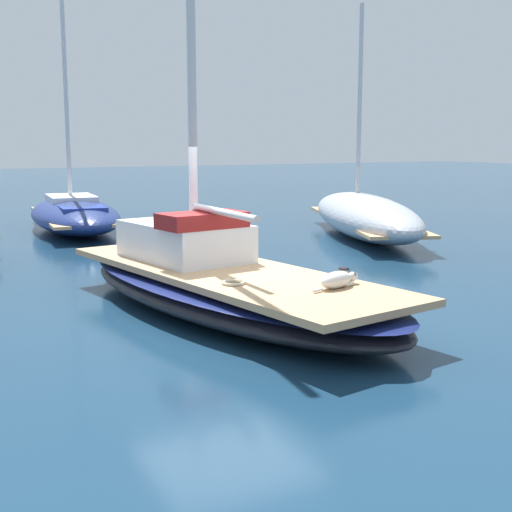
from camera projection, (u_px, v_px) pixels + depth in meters
name	position (u px, v px, depth m)	size (l,w,h in m)	color
ground_plane	(226.00, 311.00, 10.63)	(120.00, 120.00, 0.00)	navy
sailboat_main	(226.00, 290.00, 10.57)	(3.69, 7.55, 0.66)	black
mast_main	(195.00, 63.00, 10.58)	(0.14, 2.27, 6.93)	silver
cabin_house	(186.00, 239.00, 11.33)	(1.75, 2.43, 0.84)	silver
dog_white	(338.00, 280.00, 9.18)	(0.92, 0.45, 0.22)	silver
deck_winch	(344.00, 276.00, 9.50)	(0.16, 0.16, 0.21)	#B7B7BC
coiled_rope	(233.00, 283.00, 9.40)	(0.32, 0.32, 0.04)	beige
moored_boat_starboard_side	(364.00, 215.00, 18.87)	(4.82, 8.19, 6.29)	#B2B7C1
moored_boat_far_astern	(74.00, 214.00, 19.96)	(2.83, 6.64, 8.02)	navy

